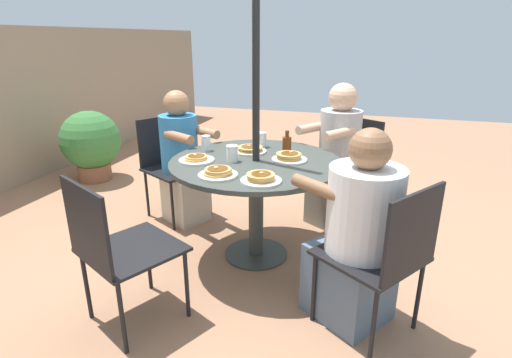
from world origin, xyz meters
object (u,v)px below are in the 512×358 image
at_px(diner_north, 357,239).
at_px(potted_shrub, 91,143).
at_px(pancake_plate_e, 218,173).
at_px(coffee_cup, 232,153).
at_px(patio_chair_east, 349,162).
at_px(pancake_plate_a, 289,157).
at_px(diner_south, 182,162).
at_px(diner_east, 337,161).
at_px(drinking_glass_b, 262,140).
at_px(patio_chair_west, 116,245).
at_px(patio_table, 256,176).
at_px(patio_chair_north, 385,252).
at_px(patio_chair_south, 170,161).
at_px(syrup_bottle, 287,144).
at_px(drinking_glass_a, 206,143).
at_px(pancake_plate_c, 250,150).
at_px(pancake_plate_d, 196,159).
at_px(pancake_plate_b, 261,178).

distance_m(diner_north, potted_shrub, 3.33).
distance_m(pancake_plate_e, coffee_cup, 0.32).
xyz_separation_m(patio_chair_east, pancake_plate_a, (-0.83, 0.35, 0.25)).
xyz_separation_m(diner_south, pancake_plate_e, (-0.79, -0.66, 0.23)).
relative_size(diner_east, drinking_glass_b, 10.48).
height_order(patio_chair_west, potted_shrub, patio_chair_west).
distance_m(patio_table, drinking_glass_b, 0.40).
bearing_deg(diner_north, coffee_cup, 98.19).
bearing_deg(patio_chair_east, patio_chair_north, 133.80).
bearing_deg(coffee_cup, patio_chair_south, 54.99).
bearing_deg(diner_north, syrup_bottle, 71.41).
xyz_separation_m(patio_chair_north, diner_east, (1.35, 0.40, 0.05)).
xyz_separation_m(patio_table, patio_chair_north, (-0.60, -0.87, -0.12)).
bearing_deg(patio_chair_north, diner_south, 93.24).
relative_size(pancake_plate_e, drinking_glass_a, 2.13).
distance_m(patio_chair_west, syrup_bottle, 1.39).
distance_m(pancake_plate_c, pancake_plate_d, 0.42).
xyz_separation_m(coffee_cup, drinking_glass_a, (0.20, 0.28, 0.00)).
distance_m(pancake_plate_c, potted_shrub, 2.32).
xyz_separation_m(drinking_glass_b, potted_shrub, (0.69, 2.16, -0.36)).
bearing_deg(pancake_plate_c, drinking_glass_b, -11.83).
bearing_deg(pancake_plate_c, diner_east, -45.26).
bearing_deg(pancake_plate_b, drinking_glass_a, 47.67).
xyz_separation_m(patio_chair_south, pancake_plate_c, (-0.31, -0.84, 0.25)).
bearing_deg(diner_south, patio_chair_south, -90.00).
bearing_deg(patio_chair_south, pancake_plate_c, 97.34).
xyz_separation_m(patio_chair_west, syrup_bottle, (1.21, -0.62, 0.29)).
bearing_deg(diner_south, syrup_bottle, 108.67).
relative_size(pancake_plate_a, drinking_glass_b, 2.13).
distance_m(patio_chair_north, pancake_plate_b, 0.79).
bearing_deg(patio_table, patio_chair_north, -124.58).
distance_m(diner_south, pancake_plate_a, 1.08).
xyz_separation_m(diner_north, diner_east, (1.25, 0.25, 0.05)).
relative_size(pancake_plate_b, coffee_cup, 2.19).
bearing_deg(diner_east, potted_shrub, 25.92).
distance_m(pancake_plate_b, potted_shrub, 2.81).
height_order(diner_south, pancake_plate_c, diner_south).
relative_size(diner_south, pancake_plate_a, 4.65).
bearing_deg(drinking_glass_b, patio_chair_east, -49.20).
height_order(patio_chair_north, patio_chair_south, same).
bearing_deg(syrup_bottle, patio_chair_west, 152.71).
bearing_deg(diner_east, pancake_plate_d, 78.29).
bearing_deg(diner_south, drinking_glass_a, 79.65).
xyz_separation_m(diner_north, pancake_plate_a, (0.56, 0.51, 0.25)).
height_order(patio_chair_north, drinking_glass_b, patio_chair_north).
relative_size(patio_table, potted_shrub, 1.52).
xyz_separation_m(patio_table, patio_chair_south, (0.49, 0.94, -0.12)).
bearing_deg(drinking_glass_b, diner_east, -53.63).
xyz_separation_m(pancake_plate_d, pancake_plate_e, (-0.24, -0.26, 0.00)).
xyz_separation_m(patio_chair_north, drinking_glass_a, (0.73, 1.30, 0.28)).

